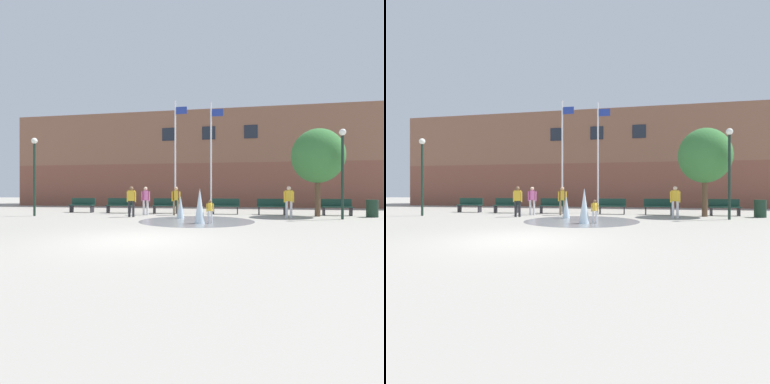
{
  "view_description": "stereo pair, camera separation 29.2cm",
  "coord_description": "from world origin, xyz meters",
  "views": [
    {
      "loc": [
        2.85,
        -7.82,
        1.34
      ],
      "look_at": [
        0.24,
        7.54,
        1.3
      ],
      "focal_mm": 28.0,
      "sensor_mm": 36.0,
      "label": 1
    },
    {
      "loc": [
        3.14,
        -7.77,
        1.34
      ],
      "look_at": [
        0.24,
        7.54,
        1.3
      ],
      "focal_mm": 28.0,
      "sensor_mm": 36.0,
      "label": 2
    }
  ],
  "objects": [
    {
      "name": "flagpole_right",
      "position": [
        0.94,
        10.66,
        3.65
      ],
      "size": [
        0.8,
        0.1,
        6.83
      ],
      "color": "silver",
      "rests_on": "ground"
    },
    {
      "name": "park_bench_near_trashcan",
      "position": [
        4.46,
        9.74,
        0.48
      ],
      "size": [
        1.6,
        0.44,
        0.91
      ],
      "color": "#28282D",
      "rests_on": "ground"
    },
    {
      "name": "teen_by_trashcan",
      "position": [
        5.12,
        7.74,
        0.93
      ],
      "size": [
        0.5,
        0.36,
        1.59
      ],
      "rotation": [
        0.0,
        0.0,
        -0.6
      ],
      "color": "silver",
      "rests_on": "ground"
    },
    {
      "name": "adult_near_bench",
      "position": [
        -0.83,
        8.48,
        0.93
      ],
      "size": [
        0.5,
        0.39,
        1.59
      ],
      "rotation": [
        0.0,
        0.0,
        -1.25
      ],
      "color": "#89755B",
      "rests_on": "ground"
    },
    {
      "name": "lamp_post_left_lane",
      "position": [
        -8.26,
        6.68,
        2.73
      ],
      "size": [
        0.32,
        0.32,
        4.23
      ],
      "color": "#192D23",
      "rests_on": "ground"
    },
    {
      "name": "trash_can",
      "position": [
        9.45,
        8.99,
        0.45
      ],
      "size": [
        0.56,
        0.56,
        0.9
      ],
      "primitive_type": "cylinder",
      "color": "#193323",
      "rests_on": "ground"
    },
    {
      "name": "adult_watching",
      "position": [
        -2.54,
        8.31,
        0.93
      ],
      "size": [
        0.5,
        0.39,
        1.59
      ],
      "rotation": [
        0.0,
        0.0,
        -0.99
      ],
      "color": "silver",
      "rests_on": "ground"
    },
    {
      "name": "adult_in_red",
      "position": [
        -2.87,
        6.99,
        0.93
      ],
      "size": [
        0.5,
        0.25,
        1.59
      ],
      "rotation": [
        0.0,
        0.0,
        -2.99
      ],
      "color": "#28282D",
      "rests_on": "ground"
    },
    {
      "name": "child_in_fountain",
      "position": [
        1.5,
        4.59,
        0.58
      ],
      "size": [
        0.31,
        0.23,
        0.99
      ],
      "rotation": [
        0.0,
        0.0,
        1.38
      ],
      "color": "silver",
      "rests_on": "ground"
    },
    {
      "name": "ground_plane",
      "position": [
        0.0,
        0.0,
        0.0
      ],
      "size": [
        100.0,
        100.0,
        0.0
      ],
      "primitive_type": "plane",
      "color": "#9E998E"
    },
    {
      "name": "park_bench_far_right",
      "position": [
        7.97,
        9.81,
        0.48
      ],
      "size": [
        1.6,
        0.44,
        0.91
      ],
      "color": "#28282D",
      "rests_on": "ground"
    },
    {
      "name": "park_bench_center",
      "position": [
        -1.74,
        9.73,
        0.48
      ],
      "size": [
        1.6,
        0.44,
        0.91
      ],
      "color": "#28282D",
      "rests_on": "ground"
    },
    {
      "name": "park_bench_under_right_flagpole",
      "position": [
        1.85,
        9.78,
        0.48
      ],
      "size": [
        1.6,
        0.44,
        0.91
      ],
      "color": "#28282D",
      "rests_on": "ground"
    },
    {
      "name": "lamp_post_right_lane",
      "position": [
        7.53,
        7.4,
        2.78
      ],
      "size": [
        0.32,
        0.32,
        4.31
      ],
      "color": "#192D23",
      "rests_on": "ground"
    },
    {
      "name": "flagpole_left",
      "position": [
        -1.34,
        10.66,
        3.77
      ],
      "size": [
        0.8,
        0.1,
        7.07
      ],
      "color": "silver",
      "rests_on": "ground"
    },
    {
      "name": "library_building",
      "position": [
        0.0,
        20.35,
        4.16
      ],
      "size": [
        36.0,
        6.05,
        8.33
      ],
      "color": "brown",
      "rests_on": "ground"
    },
    {
      "name": "park_bench_left_of_flagpoles",
      "position": [
        -7.19,
        9.7,
        0.48
      ],
      "size": [
        1.6,
        0.44,
        0.91
      ],
      "color": "#28282D",
      "rests_on": "ground"
    },
    {
      "name": "splash_fountain",
      "position": [
        0.69,
        5.31,
        0.45
      ],
      "size": [
        5.17,
        5.17,
        1.47
      ],
      "color": "gray",
      "rests_on": "ground"
    },
    {
      "name": "street_tree_near_building",
      "position": [
        6.79,
        9.04,
        3.22
      ],
      "size": [
        2.72,
        2.72,
        4.68
      ],
      "color": "brown",
      "rests_on": "ground"
    },
    {
      "name": "park_bench_under_left_flagpole",
      "position": [
        -4.71,
        9.7,
        0.48
      ],
      "size": [
        1.6,
        0.44,
        0.91
      ],
      "color": "#28282D",
      "rests_on": "ground"
    }
  ]
}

